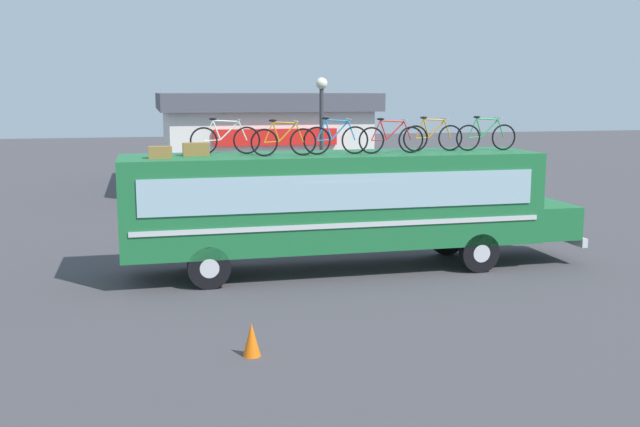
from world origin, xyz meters
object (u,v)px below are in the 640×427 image
Objects in this scene: rooftop_bicycle_3 at (336,139)px; rooftop_bicycle_6 at (486,136)px; rooftop_bicycle_5 at (433,137)px; rooftop_bicycle_1 at (225,139)px; street_lamp at (322,131)px; traffic_cone at (252,339)px; rooftop_bicycle_4 at (391,139)px; bus at (342,201)px; luggage_bag_2 at (196,149)px; rooftop_bicycle_2 at (284,141)px; luggage_bag_1 at (160,152)px.

rooftop_bicycle_3 is 0.98× the size of rooftop_bicycle_6.
rooftop_bicycle_6 is (1.46, -0.12, 0.00)m from rooftop_bicycle_5.
rooftop_bicycle_3 is 4.22m from rooftop_bicycle_6.
rooftop_bicycle_6 is (4.21, 0.26, -0.00)m from rooftop_bicycle_3.
rooftop_bicycle_1 is 6.39m from street_lamp.
traffic_cone is at bearing -109.50° from street_lamp.
rooftop_bicycle_5 is at bearing 17.37° from rooftop_bicycle_4.
luggage_bag_2 is (-3.69, 0.19, 1.39)m from bus.
street_lamp is (2.40, 5.97, -0.11)m from rooftop_bicycle_2.
bus is 7.13× the size of rooftop_bicycle_3.
luggage_bag_2 is 0.37× the size of rooftop_bicycle_6.
traffic_cone is (-0.28, -6.18, -3.13)m from rooftop_bicycle_1.
rooftop_bicycle_4 is 2.78m from rooftop_bicycle_6.
luggage_bag_2 reaches higher than luggage_bag_1.
rooftop_bicycle_6 is 6.41m from street_lamp.
rooftop_bicycle_2 is at bearing -165.31° from bus.
rooftop_bicycle_3 is 0.33× the size of street_lamp.
rooftop_bicycle_1 is at bearing -125.87° from street_lamp.
rooftop_bicycle_3 is at bearing -13.35° from rooftop_bicycle_1.
rooftop_bicycle_1 is (0.74, 0.18, 0.22)m from luggage_bag_2.
street_lamp reaches higher than luggage_bag_1.
luggage_bag_2 is at bearing 178.45° from rooftop_bicycle_6.
rooftop_bicycle_1 is 6.93m from rooftop_bicycle_6.
luggage_bag_1 is 0.89× the size of traffic_cone.
street_lamp reaches higher than rooftop_bicycle_5.
luggage_bag_2 is at bearing 179.19° from rooftop_bicycle_5.
rooftop_bicycle_6 is (3.97, -0.01, 1.62)m from bus.
rooftop_bicycle_2 is 2.81m from rooftop_bicycle_4.
rooftop_bicycle_2 is at bearing -16.40° from luggage_bag_2.
street_lamp is (-0.41, 5.85, -0.11)m from rooftop_bicycle_4.
rooftop_bicycle_2 is at bearing -177.57° from rooftop_bicycle_4.
rooftop_bicycle_2 is 0.95× the size of rooftop_bicycle_6.
rooftop_bicycle_1 is 0.35× the size of street_lamp.
street_lamp is at bearing 70.50° from traffic_cone.
bus is 3.38m from rooftop_bicycle_1.
traffic_cone is at bearing -134.10° from rooftop_bicycle_5.
rooftop_bicycle_1 is 4.20m from rooftop_bicycle_4.
rooftop_bicycle_2 is 6.44m from street_lamp.
luggage_bag_1 is 5.78m from rooftop_bicycle_4.
street_lamp is at bearing 68.06° from rooftop_bicycle_2.
rooftop_bicycle_3 is (3.44, -0.46, 0.23)m from luggage_bag_2.
street_lamp reaches higher than rooftop_bicycle_1.
rooftop_bicycle_3 reaches higher than traffic_cone.
street_lamp is (3.74, 5.18, -0.12)m from rooftop_bicycle_1.
rooftop_bicycle_6 is at bearing 38.84° from traffic_cone.
rooftop_bicycle_1 is 2.91× the size of traffic_cone.
rooftop_bicycle_2 is 6.43m from traffic_cone.
rooftop_bicycle_1 reaches higher than luggage_bag_1.
bus is 7.20× the size of rooftop_bicycle_5.
traffic_cone is (-7.19, -5.79, -3.13)m from rooftop_bicycle_6.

